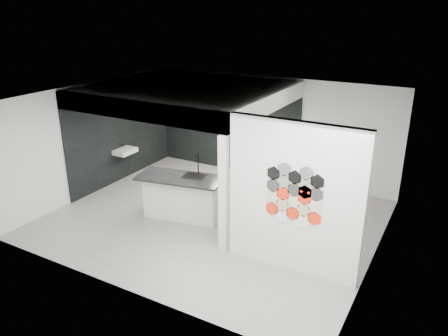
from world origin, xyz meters
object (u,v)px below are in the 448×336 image
partition_panel (294,199)px  kitchen_island (182,196)px  wall_basin (125,151)px  stockpot (194,118)px  bottle_dark (226,123)px  glass_vase (272,131)px  utensil_cup (205,121)px  kettle (251,127)px  glass_bowl (272,131)px

partition_panel → kitchen_island: size_ratio=1.38×
kitchen_island → wall_basin: bearing=147.1°
stockpot → bottle_dark: bearing=0.0°
glass_vase → bottle_dark: size_ratio=0.68×
utensil_cup → bottle_dark: bearing=0.0°
wall_basin → kettle: (2.76, 2.07, 0.56)m
partition_panel → glass_vase: partition_panel is taller
wall_basin → bottle_dark: bottle_dark is taller
utensil_cup → wall_basin: bearing=-121.5°
kitchen_island → glass_vase: 3.33m
kitchen_island → utensil_cup: (-1.31, 3.12, 0.86)m
kitchen_island → utensil_cup: 3.49m
partition_panel → wall_basin: 5.78m
kitchen_island → bottle_dark: kitchen_island is taller
bottle_dark → partition_panel: bearing=-47.9°
partition_panel → kettle: partition_panel is taller
partition_panel → glass_vase: bearing=118.2°
glass_bowl → glass_vase: size_ratio=1.03×
glass_bowl → kettle: bearing=180.0°
kitchen_island → glass_vase: (0.82, 3.12, 0.86)m
wall_basin → stockpot: (0.89, 2.07, 0.56)m
glass_bowl → bottle_dark: size_ratio=0.70×
wall_basin → stockpot: bearing=66.7°
kettle → glass_vase: bearing=22.9°
stockpot → bottle_dark: size_ratio=1.20×
glass_bowl → bottle_dark: 1.42m
wall_basin → utensil_cup: (1.27, 2.07, 0.53)m
partition_panel → kitchen_island: partition_panel is taller
utensil_cup → kitchen_island: bearing=-67.2°
kitchen_island → glass_vase: kitchen_island is taller
stockpot → kettle: 1.87m
utensil_cup → stockpot: bearing=180.0°
wall_basin → bottle_dark: bearing=46.3°
kettle → bottle_dark: 0.79m
partition_panel → kettle: size_ratio=13.87×
kitchen_island → stockpot: (-1.69, 3.12, 0.89)m
glass_vase → utensil_cup: size_ratio=1.11×
stockpot → utensil_cup: (0.38, 0.00, -0.03)m
stockpot → kettle: bearing=0.0°
partition_panel → utensil_cup: 5.71m
kitchen_island → glass_bowl: (0.82, 3.12, 0.85)m
stockpot → glass_vase: stockpot is taller
kettle → bottle_dark: bearing=-157.1°
kettle → glass_bowl: (0.63, 0.00, -0.04)m
stockpot → kitchen_island: bearing=-61.6°
glass_bowl → utensil_cup: (-2.12, 0.00, 0.01)m
partition_panel → kitchen_island: 3.11m
wall_basin → glass_vase: size_ratio=4.80×
glass_vase → utensil_cup: bearing=180.0°
kitchen_island → stockpot: kitchen_island is taller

